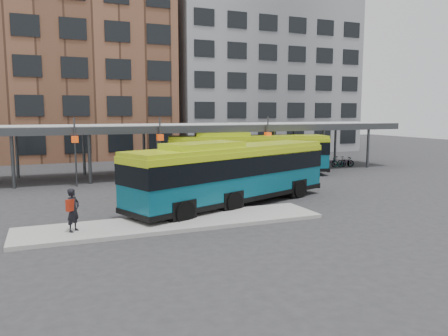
# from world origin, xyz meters

# --- Properties ---
(ground) EXTENTS (120.00, 120.00, 0.00)m
(ground) POSITION_xyz_m (0.00, 0.00, 0.00)
(ground) COLOR #28282B
(ground) RESTS_ON ground
(boarding_island) EXTENTS (14.00, 3.00, 0.18)m
(boarding_island) POSITION_xyz_m (-5.50, -3.00, 0.09)
(boarding_island) COLOR gray
(boarding_island) RESTS_ON ground
(canopy) EXTENTS (40.00, 6.53, 4.80)m
(canopy) POSITION_xyz_m (-0.06, 12.87, 3.91)
(canopy) COLOR #999B9E
(canopy) RESTS_ON ground
(building_brick) EXTENTS (26.00, 14.00, 22.00)m
(building_brick) POSITION_xyz_m (-10.00, 32.00, 11.00)
(building_brick) COLOR brown
(building_brick) RESTS_ON ground
(building_grey) EXTENTS (24.00, 14.00, 20.00)m
(building_grey) POSITION_xyz_m (16.00, 32.00, 10.00)
(building_grey) COLOR slate
(building_grey) RESTS_ON ground
(bus_front) EXTENTS (13.20, 7.49, 3.61)m
(bus_front) POSITION_xyz_m (-1.37, -0.06, 1.88)
(bus_front) COLOR #08495C
(bus_front) RESTS_ON ground
(bus_rear) EXTENTS (13.20, 5.77, 3.56)m
(bus_rear) POSITION_xyz_m (4.32, 10.00, 1.85)
(bus_rear) COLOR #08495C
(bus_rear) RESTS_ON ground
(pedestrian) EXTENTS (0.77, 0.79, 1.83)m
(pedestrian) POSITION_xyz_m (-9.94, -3.12, 1.11)
(pedestrian) COLOR black
(pedestrian) RESTS_ON boarding_island
(bike_rack) EXTENTS (6.21, 1.37, 1.02)m
(bike_rack) POSITION_xyz_m (13.76, 11.97, 0.46)
(bike_rack) COLOR slate
(bike_rack) RESTS_ON ground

